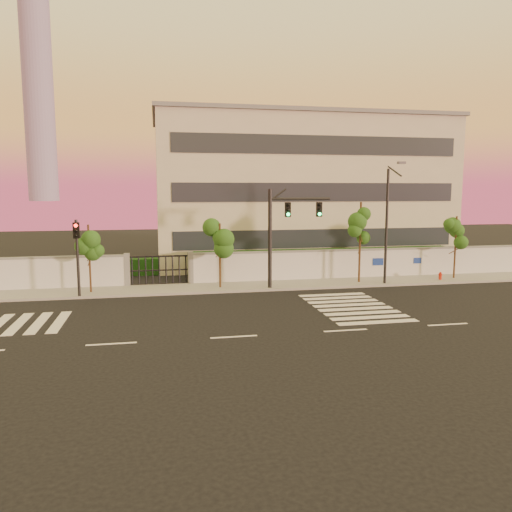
% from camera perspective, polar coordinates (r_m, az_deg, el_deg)
% --- Properties ---
extents(ground, '(120.00, 120.00, 0.00)m').
position_cam_1_polar(ground, '(21.39, -2.55, -9.23)').
color(ground, black).
rests_on(ground, ground).
extents(sidewalk, '(60.00, 3.00, 0.15)m').
position_cam_1_polar(sidewalk, '(31.49, -5.46, -3.64)').
color(sidewalk, gray).
rests_on(sidewalk, ground).
extents(perimeter_wall, '(60.00, 0.36, 2.20)m').
position_cam_1_polar(perimeter_wall, '(32.80, -5.57, -1.42)').
color(perimeter_wall, silver).
rests_on(perimeter_wall, ground).
extents(hedge_row, '(41.00, 4.25, 1.80)m').
position_cam_1_polar(hedge_row, '(35.64, -4.30, -1.10)').
color(hedge_row, '#133610').
rests_on(hedge_row, ground).
extents(institutional_building, '(24.40, 12.40, 12.25)m').
position_cam_1_polar(institutional_building, '(43.92, 4.74, 7.52)').
color(institutional_building, '#BAB49D').
rests_on(institutional_building, ground).
extents(distant_skyscraper, '(16.00, 16.00, 118.00)m').
position_cam_1_polar(distant_skyscraper, '(311.60, -23.65, 17.28)').
color(distant_skyscraper, gray).
rests_on(distant_skyscraper, ground).
extents(road_markings, '(57.00, 7.62, 0.02)m').
position_cam_1_polar(road_markings, '(24.83, -7.52, -6.88)').
color(road_markings, silver).
rests_on(road_markings, ground).
extents(street_tree_c, '(1.42, 1.13, 4.16)m').
position_cam_1_polar(street_tree_c, '(30.90, -18.52, 1.40)').
color(street_tree_c, '#382314').
rests_on(street_tree_c, ground).
extents(street_tree_d, '(1.60, 1.27, 4.13)m').
position_cam_1_polar(street_tree_d, '(30.88, -4.11, 1.73)').
color(street_tree_d, '#382314').
rests_on(street_tree_d, ground).
extents(street_tree_e, '(1.64, 1.30, 5.40)m').
position_cam_1_polar(street_tree_e, '(33.23, 11.88, 3.60)').
color(street_tree_e, '#382314').
rests_on(street_tree_e, ground).
extents(street_tree_f, '(1.54, 1.22, 4.40)m').
position_cam_1_polar(street_tree_f, '(36.74, 21.90, 2.44)').
color(street_tree_f, '#382314').
rests_on(street_tree_f, ground).
extents(traffic_signal_main, '(3.94, 0.38, 6.23)m').
position_cam_1_polar(traffic_signal_main, '(30.74, 3.05, 3.38)').
color(traffic_signal_main, black).
rests_on(traffic_signal_main, ground).
extents(traffic_signal_secondary, '(0.35, 0.34, 4.52)m').
position_cam_1_polar(traffic_signal_secondary, '(29.93, -19.76, 0.77)').
color(traffic_signal_secondary, black).
rests_on(traffic_signal_secondary, ground).
extents(streetlight_east, '(0.47, 1.89, 7.86)m').
position_cam_1_polar(streetlight_east, '(32.92, 14.83, 3.96)').
color(streetlight_east, black).
rests_on(streetlight_east, ground).
extents(fire_hydrant, '(0.27, 0.25, 0.67)m').
position_cam_1_polar(fire_hydrant, '(35.98, 20.31, -2.25)').
color(fire_hydrant, '#A91C0B').
rests_on(fire_hydrant, ground).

